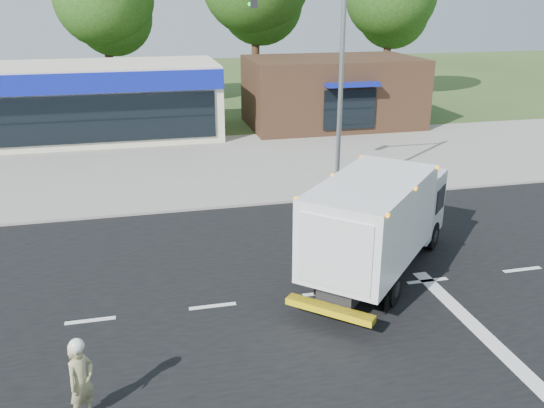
# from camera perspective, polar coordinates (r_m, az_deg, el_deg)

# --- Properties ---
(ground) EXTENTS (120.00, 120.00, 0.00)m
(ground) POSITION_cam_1_polar(r_m,az_deg,el_deg) (15.58, 5.22, -8.82)
(ground) COLOR #385123
(ground) RESTS_ON ground
(road_asphalt) EXTENTS (60.00, 14.00, 0.02)m
(road_asphalt) POSITION_cam_1_polar(r_m,az_deg,el_deg) (15.58, 5.22, -8.80)
(road_asphalt) COLOR black
(road_asphalt) RESTS_ON ground
(sidewalk) EXTENTS (60.00, 2.40, 0.12)m
(sidewalk) POSITION_cam_1_polar(r_m,az_deg,el_deg) (22.81, -1.23, 1.03)
(sidewalk) COLOR gray
(sidewalk) RESTS_ON ground
(parking_apron) EXTENTS (60.00, 9.00, 0.02)m
(parking_apron) POSITION_cam_1_polar(r_m,az_deg,el_deg) (28.28, -3.71, 4.67)
(parking_apron) COLOR gray
(parking_apron) RESTS_ON ground
(lane_markings) EXTENTS (55.20, 7.00, 0.01)m
(lane_markings) POSITION_cam_1_polar(r_m,az_deg,el_deg) (14.95, 11.89, -10.47)
(lane_markings) COLOR silver
(lane_markings) RESTS_ON road_asphalt
(ems_box_truck) EXTENTS (6.16, 6.42, 3.02)m
(ems_box_truck) POSITION_cam_1_polar(r_m,az_deg,el_deg) (16.05, 10.59, -1.33)
(ems_box_truck) COLOR black
(ems_box_truck) RESTS_ON ground
(emergency_worker) EXTENTS (0.68, 0.70, 1.72)m
(emergency_worker) POSITION_cam_1_polar(r_m,az_deg,el_deg) (11.58, -18.40, -16.21)
(emergency_worker) COLOR tan
(emergency_worker) RESTS_ON ground
(retail_strip_mall) EXTENTS (18.00, 6.20, 4.00)m
(retail_strip_mall) POSITION_cam_1_polar(r_m,az_deg,el_deg) (33.58, -21.14, 9.34)
(retail_strip_mall) COLOR beige
(retail_strip_mall) RESTS_ON ground
(brown_storefront) EXTENTS (10.00, 6.70, 4.00)m
(brown_storefront) POSITION_cam_1_polar(r_m,az_deg,el_deg) (35.26, 5.98, 11.00)
(brown_storefront) COLOR #382316
(brown_storefront) RESTS_ON ground
(traffic_signal_pole) EXTENTS (3.51, 0.25, 8.00)m
(traffic_signal_pole) POSITION_cam_1_polar(r_m,az_deg,el_deg) (21.76, 5.25, 13.18)
(traffic_signal_pole) COLOR gray
(traffic_signal_pole) RESTS_ON ground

